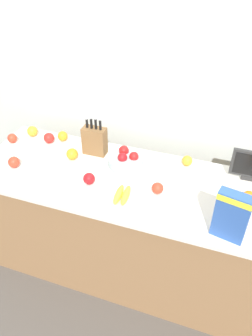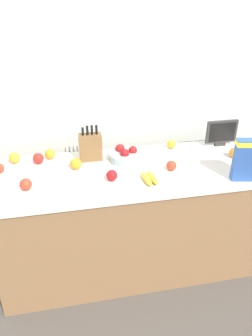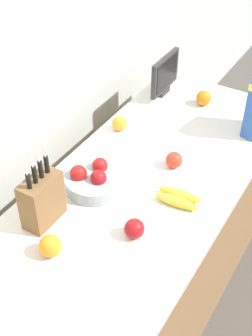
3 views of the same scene
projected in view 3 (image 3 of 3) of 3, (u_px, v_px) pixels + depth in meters
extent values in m
plane|color=#514C47|center=(131.00, 316.00, 2.53)|extent=(14.00, 14.00, 0.00)
cube|color=silver|center=(8.00, 72.00, 1.94)|extent=(9.00, 0.06, 2.60)
cube|color=olive|center=(132.00, 265.00, 2.25)|extent=(2.06, 0.74, 0.87)
cube|color=silver|center=(132.00, 197.00, 1.96)|extent=(2.09, 0.77, 0.03)
cube|color=brown|center=(42.00, 200.00, 1.78)|extent=(0.17, 0.09, 0.21)
cylinder|color=black|center=(29.00, 181.00, 1.66)|extent=(0.02, 0.02, 0.06)
cube|color=silver|center=(27.00, 170.00, 1.63)|extent=(0.01, 0.00, 0.04)
cylinder|color=black|center=(35.00, 175.00, 1.68)|extent=(0.02, 0.02, 0.07)
cube|color=silver|center=(33.00, 162.00, 1.64)|extent=(0.01, 0.00, 0.04)
cylinder|color=black|center=(41.00, 169.00, 1.70)|extent=(0.02, 0.02, 0.07)
cube|color=silver|center=(39.00, 157.00, 1.66)|extent=(0.01, 0.00, 0.04)
cylinder|color=black|center=(47.00, 164.00, 1.72)|extent=(0.02, 0.02, 0.07)
cube|color=silver|center=(45.00, 152.00, 1.69)|extent=(0.01, 0.00, 0.04)
cube|color=#2D2D2D|center=(164.00, 91.00, 2.58)|extent=(0.09, 0.03, 0.03)
cube|color=#2D2D2D|center=(165.00, 73.00, 2.50)|extent=(0.27, 0.02, 0.19)
cube|color=black|center=(167.00, 74.00, 2.50)|extent=(0.23, 0.00, 0.16)
cylinder|color=#99B2B7|center=(95.00, 181.00, 1.98)|extent=(0.26, 0.26, 0.06)
sphere|color=red|center=(100.00, 165.00, 1.99)|extent=(0.07, 0.07, 0.07)
sphere|color=red|center=(78.00, 174.00, 1.95)|extent=(0.07, 0.07, 0.07)
sphere|color=#A31419|center=(98.00, 178.00, 1.93)|extent=(0.07, 0.07, 0.07)
ellipsoid|color=yellow|center=(180.00, 194.00, 1.93)|extent=(0.06, 0.19, 0.04)
ellipsoid|color=yellow|center=(176.00, 201.00, 1.89)|extent=(0.06, 0.19, 0.04)
sphere|color=#A31419|center=(134.00, 229.00, 1.75)|extent=(0.08, 0.08, 0.08)
sphere|color=red|center=(174.00, 160.00, 2.07)|extent=(0.08, 0.08, 0.08)
sphere|color=orange|center=(204.00, 98.00, 2.47)|extent=(0.08, 0.08, 0.08)
sphere|color=orange|center=(50.00, 246.00, 1.69)|extent=(0.08, 0.08, 0.08)
sphere|color=orange|center=(119.00, 123.00, 2.30)|extent=(0.07, 0.07, 0.07)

